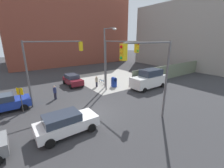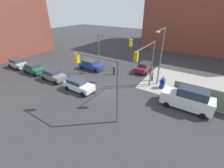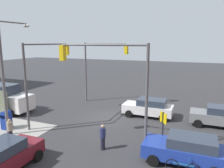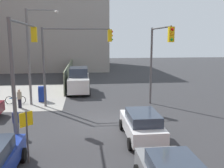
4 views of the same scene
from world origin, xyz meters
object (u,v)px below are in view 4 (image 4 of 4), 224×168
traffic_signal_ne_corner (71,50)px  pedestrian_waiting (20,98)px  mailbox_blue (42,93)px  traffic_signal_nw_corner (23,55)px  pedestrian_crossing (16,122)px  street_lamp_corner (33,50)px  traffic_signal_se_corner (158,52)px  bicycle_leaning_on_fence (16,100)px  van_white_delivery (79,80)px  hatchback_white (142,124)px

traffic_signal_ne_corner → pedestrian_waiting: bearing=94.1°
traffic_signal_ne_corner → mailbox_blue: size_ratio=4.55×
traffic_signal_nw_corner → pedestrian_crossing: bearing=75.6°
street_lamp_corner → pedestrian_crossing: bearing=-178.2°
traffic_signal_se_corner → mailbox_blue: traffic_signal_se_corner is taller
traffic_signal_ne_corner → traffic_signal_se_corner: bearing=-105.7°
mailbox_blue → bicycle_leaning_on_fence: (-0.60, 2.20, -0.42)m
traffic_signal_se_corner → van_white_delivery: traffic_signal_se_corner is taller
pedestrian_crossing → bicycle_leaning_on_fence: (7.60, 2.00, -0.49)m
street_lamp_corner → bicycle_leaning_on_fence: size_ratio=4.57×
van_white_delivery → bicycle_leaning_on_fence: van_white_delivery is taller
traffic_signal_ne_corner → mailbox_blue: traffic_signal_ne_corner is taller
street_lamp_corner → bicycle_leaning_on_fence: bearing=76.6°
traffic_signal_nw_corner → pedestrian_waiting: (6.38, 2.00, -3.86)m
traffic_signal_nw_corner → mailbox_blue: bearing=3.4°
van_white_delivery → pedestrian_waiting: van_white_delivery is taller
street_lamp_corner → traffic_signal_ne_corner: bearing=-102.2°
mailbox_blue → bicycle_leaning_on_fence: bearing=105.3°
traffic_signal_nw_corner → pedestrian_waiting: 7.72m
pedestrian_waiting → traffic_signal_ne_corner: bearing=106.6°
mailbox_blue → pedestrian_waiting: bearing=143.1°
traffic_signal_se_corner → van_white_delivery: bearing=40.8°
van_white_delivery → traffic_signal_nw_corner: bearing=167.4°
street_lamp_corner → bicycle_leaning_on_fence: 4.72m
traffic_signal_ne_corner → pedestrian_waiting: (-0.30, 4.22, -3.85)m
traffic_signal_ne_corner → pedestrian_waiting: 5.72m
traffic_signal_ne_corner → bicycle_leaning_on_fence: traffic_signal_ne_corner is taller
pedestrian_waiting → street_lamp_corner: bearing=145.1°
pedestrian_waiting → hatchback_white: bearing=61.1°
mailbox_blue → hatchback_white: (-9.44, -6.92, 0.08)m
hatchback_white → pedestrian_crossing: 7.23m
traffic_signal_ne_corner → van_white_delivery: size_ratio=1.20×
mailbox_blue → pedestrian_waiting: size_ratio=0.92×
street_lamp_corner → pedestrian_waiting: 4.16m
mailbox_blue → bicycle_leaning_on_fence: mailbox_blue is taller
traffic_signal_se_corner → pedestrian_crossing: bearing=115.4°
van_white_delivery → bicycle_leaning_on_fence: (-4.30, 5.40, -0.93)m
traffic_signal_ne_corner → bicycle_leaning_on_fence: bearing=77.4°
traffic_signal_se_corner → mailbox_blue: 10.86m
traffic_signal_nw_corner → bicycle_leaning_on_fence: (7.78, 2.70, -4.32)m
van_white_delivery → pedestrian_crossing: bearing=164.1°
pedestrian_crossing → pedestrian_waiting: 6.33m
traffic_signal_nw_corner → mailbox_blue: 9.26m
traffic_signal_nw_corner → street_lamp_corner: bearing=7.2°
van_white_delivery → traffic_signal_se_corner: bearing=-139.2°
traffic_signal_nw_corner → bicycle_leaning_on_fence: 9.30m
bicycle_leaning_on_fence → pedestrian_waiting: bearing=-153.5°
van_white_delivery → pedestrian_waiting: (-5.70, 4.70, -0.48)m
traffic_signal_se_corner → street_lamp_corner: (2.58, 9.93, 0.10)m
traffic_signal_nw_corner → van_white_delivery: (12.08, -2.70, -3.38)m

